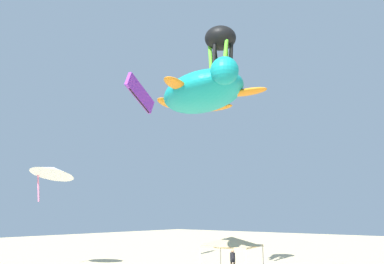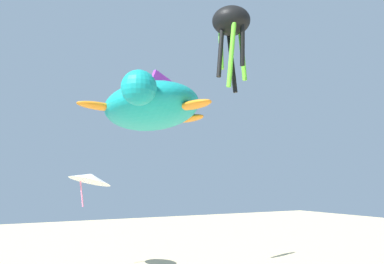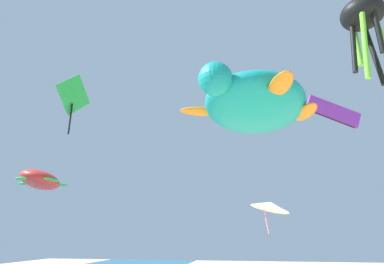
{
  "view_description": "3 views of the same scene",
  "coord_description": "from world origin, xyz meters",
  "views": [
    {
      "loc": [
        -14.57,
        25.3,
        4.49
      ],
      "look_at": [
        -0.04,
        7.4,
        9.49
      ],
      "focal_mm": 35.19,
      "sensor_mm": 36.0,
      "label": 1
    },
    {
      "loc": [
        -18.33,
        16.13,
        7.61
      ],
      "look_at": [
        -0.04,
        6.18,
        10.37
      ],
      "focal_mm": 35.49,
      "sensor_mm": 36.0,
      "label": 2
    },
    {
      "loc": [
        -16.01,
        10.25,
        5.25
      ],
      "look_at": [
        -0.04,
        13.07,
        10.73
      ],
      "focal_mm": 28.95,
      "sensor_mm": 36.0,
      "label": 3
    }
  ],
  "objects": [
    {
      "name": "kite_parafoil_purple",
      "position": [
        9.93,
        2.69,
        15.21
      ],
      "size": [
        1.54,
        4.68,
        2.85
      ],
      "rotation": [
        0.0,
        0.0,
        5.0
      ],
      "color": "purple"
    },
    {
      "name": "kite_turtle_red",
      "position": [
        9.16,
        28.7,
        10.09
      ],
      "size": [
        5.49,
        5.4,
        2.25
      ],
      "rotation": [
        0.0,
        0.0,
        0.42
      ],
      "color": "red"
    },
    {
      "name": "kite_octopus_black",
      "position": [
        0.79,
        2.87,
        17.56
      ],
      "size": [
        2.44,
        2.44,
        5.43
      ],
      "rotation": [
        0.0,
        0.0,
        3.56
      ],
      "color": "black"
    },
    {
      "name": "kite_turtle_teal",
      "position": [
        -2.72,
        9.68,
        10.98
      ],
      "size": [
        7.0,
        6.97,
        2.55
      ],
      "rotation": [
        0.0,
        0.0,
        2.57
      ],
      "color": "teal"
    },
    {
      "name": "kite_diamond_green",
      "position": [
        -0.18,
        20.49,
        13.43
      ],
      "size": [
        2.7,
        0.79,
        3.97
      ],
      "rotation": [
        0.0,
        0.0,
        6.17
      ],
      "color": "green"
    },
    {
      "name": "kite_delta_white",
      "position": [
        14.42,
        8.19,
        7.99
      ],
      "size": [
        4.48,
        4.52,
        3.3
      ],
      "rotation": [
        0.0,
        0.0,
        3.42
      ],
      "color": "white"
    }
  ]
}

